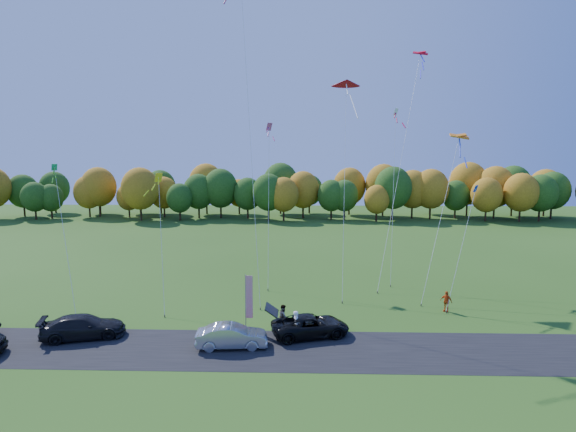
{
  "coord_description": "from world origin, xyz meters",
  "views": [
    {
      "loc": [
        1.06,
        -30.26,
        11.74
      ],
      "look_at": [
        0.0,
        6.0,
        7.0
      ],
      "focal_mm": 28.0,
      "sensor_mm": 36.0,
      "label": 1
    }
  ],
  "objects_px": {
    "black_suv": "(310,326)",
    "silver_sedan": "(232,336)",
    "person_east": "(446,301)",
    "feather_flag": "(248,296)"
  },
  "relations": [
    {
      "from": "person_east",
      "to": "feather_flag",
      "type": "relative_size",
      "value": 0.41
    },
    {
      "from": "black_suv",
      "to": "feather_flag",
      "type": "height_order",
      "value": "feather_flag"
    },
    {
      "from": "person_east",
      "to": "feather_flag",
      "type": "height_order",
      "value": "feather_flag"
    },
    {
      "from": "silver_sedan",
      "to": "feather_flag",
      "type": "relative_size",
      "value": 1.12
    },
    {
      "from": "silver_sedan",
      "to": "person_east",
      "type": "relative_size",
      "value": 2.75
    },
    {
      "from": "black_suv",
      "to": "person_east",
      "type": "relative_size",
      "value": 3.21
    },
    {
      "from": "silver_sedan",
      "to": "feather_flag",
      "type": "bearing_deg",
      "value": -20.05
    },
    {
      "from": "black_suv",
      "to": "silver_sedan",
      "type": "xyz_separation_m",
      "value": [
        -4.93,
        -1.93,
        0.01
      ]
    },
    {
      "from": "black_suv",
      "to": "silver_sedan",
      "type": "bearing_deg",
      "value": 95.58
    },
    {
      "from": "silver_sedan",
      "to": "feather_flag",
      "type": "height_order",
      "value": "feather_flag"
    }
  ]
}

